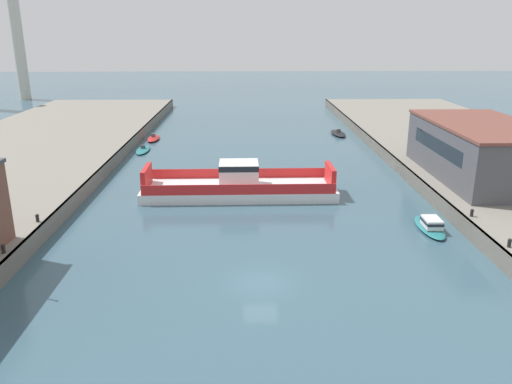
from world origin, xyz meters
name	(u,v)px	position (x,y,z in m)	size (l,w,h in m)	color
ground_plane	(261,283)	(0.00, 0.00, 0.00)	(400.00, 400.00, 0.00)	#385666
chain_ferry	(239,186)	(-1.76, 20.49, 1.13)	(21.18, 6.72, 3.77)	silver
moored_boat_near_left	(338,133)	(15.22, 54.28, 0.28)	(2.60, 6.49, 1.04)	black
moored_boat_near_right	(153,138)	(-16.34, 50.66, 0.27)	(1.91, 5.69, 1.03)	red
moored_boat_mid_left	(143,150)	(-16.52, 42.60, 0.20)	(1.99, 6.56, 0.88)	#237075
moored_boat_mid_right	(430,225)	(15.79, 9.84, 0.46)	(2.16, 6.10, 1.25)	#237075
warehouse_shed	(482,150)	(25.38, 21.83, 4.67)	(10.55, 20.64, 6.07)	#4C4C51
bollard_left_mid	(3,248)	(-19.04, 1.97, 2.02)	(0.32, 0.32, 0.71)	black
bollard_right_mid	(510,242)	(19.04, 2.25, 2.02)	(0.32, 0.32, 0.71)	black
bollard_left_aft	(37,217)	(-19.04, 8.47, 2.02)	(0.32, 0.32, 0.71)	black
bollard_right_aft	(472,212)	(19.04, 8.96, 2.02)	(0.32, 0.32, 0.71)	black
smokestack_distant_b	(16,27)	(-59.13, 103.95, 18.33)	(3.07, 3.07, 34.59)	beige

